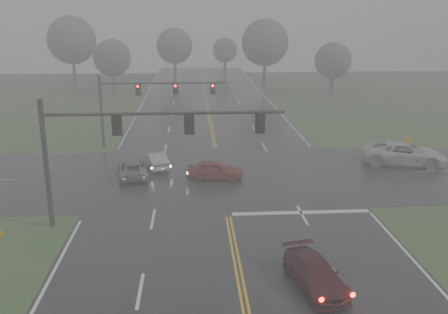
{
  "coord_description": "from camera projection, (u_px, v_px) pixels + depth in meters",
  "views": [
    {
      "loc": [
        -2.09,
        -13.68,
        11.79
      ],
      "look_at": [
        -0.13,
        16.0,
        3.2
      ],
      "focal_mm": 40.0,
      "sensor_mm": 36.0,
      "label": 1
    }
  ],
  "objects": [
    {
      "name": "tree_nw_a",
      "position": [
        112.0,
        58.0,
        74.5
      ],
      "size": [
        5.58,
        5.58,
        8.19
      ],
      "color": "#322820",
      "rests_on": "ground"
    },
    {
      "name": "tree_nw_b",
      "position": [
        72.0,
        40.0,
        81.34
      ],
      "size": [
        7.83,
        7.83,
        11.5
      ],
      "color": "#322820",
      "rests_on": "ground"
    },
    {
      "name": "car_grey",
      "position": [
        133.0,
        177.0,
        37.34
      ],
      "size": [
        2.74,
        4.74,
        1.24
      ],
      "primitive_type": "imported",
      "rotation": [
        0.0,
        0.0,
        3.3
      ],
      "color": "slate",
      "rests_on": "ground"
    },
    {
      "name": "signal_gantry_far",
      "position": [
        140.0,
        96.0,
        44.84
      ],
      "size": [
        11.3,
        0.33,
        6.55
      ],
      "color": "black",
      "rests_on": "ground"
    },
    {
      "name": "sedan_silver",
      "position": [
        156.0,
        168.0,
        39.38
      ],
      "size": [
        2.44,
        4.24,
        1.32
      ],
      "primitive_type": "imported",
      "rotation": [
        0.0,
        0.0,
        3.42
      ],
      "color": "#999CA0",
      "rests_on": "ground"
    },
    {
      "name": "tree_ne_a",
      "position": [
        265.0,
        43.0,
        79.92
      ],
      "size": [
        7.54,
        7.54,
        11.07
      ],
      "color": "#322820",
      "rests_on": "ground"
    },
    {
      "name": "stop_bar",
      "position": [
        301.0,
        213.0,
        30.61
      ],
      "size": [
        8.5,
        0.5,
        0.01
      ],
      "primitive_type": "cube",
      "color": "silver",
      "rests_on": "ground"
    },
    {
      "name": "sedan_maroon",
      "position": [
        314.0,
        287.0,
        22.3
      ],
      "size": [
        2.61,
        4.69,
        1.29
      ],
      "primitive_type": "imported",
      "rotation": [
        0.0,
        0.0,
        0.19
      ],
      "color": "#3B0A0F",
      "rests_on": "ground"
    },
    {
      "name": "tree_e_near",
      "position": [
        333.0,
        61.0,
        72.74
      ],
      "size": [
        5.33,
        5.33,
        7.83
      ],
      "color": "#322820",
      "rests_on": "ground"
    },
    {
      "name": "signal_gantry_near",
      "position": [
        120.0,
        137.0,
        27.53
      ],
      "size": [
        13.42,
        0.32,
        7.39
      ],
      "color": "black",
      "rests_on": "ground"
    },
    {
      "name": "main_road",
      "position": [
        222.0,
        184.0,
        35.69
      ],
      "size": [
        18.0,
        160.0,
        0.02
      ],
      "primitive_type": "cube",
      "color": "black",
      "rests_on": "ground"
    },
    {
      "name": "tree_n_far",
      "position": [
        225.0,
        50.0,
        99.17
      ],
      "size": [
        4.93,
        4.93,
        7.24
      ],
      "color": "#322820",
      "rests_on": "ground"
    },
    {
      "name": "pickup_white",
      "position": [
        403.0,
        164.0,
        40.4
      ],
      "size": [
        7.04,
        4.51,
        1.8
      ],
      "primitive_type": "imported",
      "rotation": [
        0.0,
        0.0,
        1.32
      ],
      "color": "silver",
      "rests_on": "ground"
    },
    {
      "name": "cross_street",
      "position": [
        220.0,
        176.0,
        37.61
      ],
      "size": [
        120.0,
        14.0,
        0.02
      ],
      "primitive_type": "cube",
      "color": "black",
      "rests_on": "ground"
    },
    {
      "name": "sign_diamond_east",
      "position": [
        408.0,
        144.0,
        40.32
      ],
      "size": [
        0.98,
        0.14,
        2.37
      ],
      "rotation": [
        0.0,
        0.0,
        -0.1
      ],
      "color": "black",
      "rests_on": "ground"
    },
    {
      "name": "sedan_red",
      "position": [
        215.0,
        179.0,
        36.77
      ],
      "size": [
        4.29,
        2.14,
        1.41
      ],
      "primitive_type": "imported",
      "rotation": [
        0.0,
        0.0,
        1.45
      ],
      "color": "maroon",
      "rests_on": "ground"
    },
    {
      "name": "tree_n_mid",
      "position": [
        175.0,
        46.0,
        88.85
      ],
      "size": [
        6.41,
        6.41,
        9.41
      ],
      "color": "#322820",
      "rests_on": "ground"
    }
  ]
}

